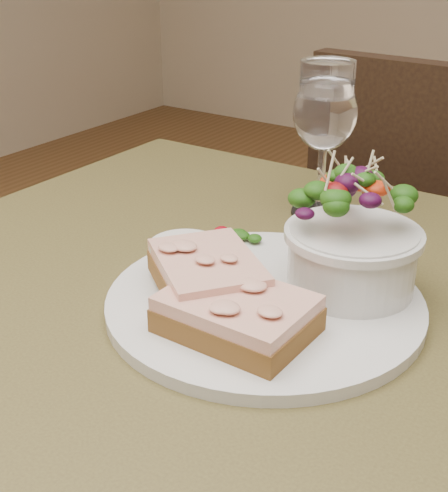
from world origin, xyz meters
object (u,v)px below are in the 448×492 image
Objects in this scene: dinner_plate at (265,302)px; sandwich_front at (237,314)px; sandwich_back at (208,274)px; chair_far at (438,365)px; cafe_table at (222,388)px; wine_glass at (325,117)px; ramekin at (185,257)px; salad_bowl at (354,231)px.

sandwich_front reaches higher than dinner_plate.
sandwich_front is 0.07m from sandwich_back.
sandwich_front is (0.00, -0.74, 0.49)m from chair_far.
wine_glass reaches higher than cafe_table.
cafe_table is 6.39× the size of sandwich_front.
ramekin is 0.50× the size of salad_bowl.
sandwich_back is 0.14m from salad_bowl.
chair_far is (0.05, 0.69, -0.36)m from cafe_table.
salad_bowl reaches higher than sandwich_back.
wine_glass reaches higher than chair_far.
wine_glass reaches higher than dinner_plate.
sandwich_front is 0.72× the size of wine_glass.
salad_bowl is (0.05, -0.62, 0.53)m from chair_far.
ramekin is at bearing 85.22° from chair_far.
dinner_plate is 0.07m from sandwich_front.
salad_bowl is at bearing 46.30° from dinner_plate.
ramekin is at bearing -96.06° from wine_glass.
dinner_plate is at bearing -133.70° from salad_bowl.
chair_far is 14.08× the size of ramekin.
sandwich_back is (-0.01, -0.02, 0.14)m from cafe_table.
sandwich_front is at bearing -110.86° from salad_bowl.
cafe_table is 0.14m from sandwich_back.
ramekin is (-0.10, -0.68, 0.49)m from chair_far.
salad_bowl is (0.10, 0.07, 0.17)m from cafe_table.
chair_far is at bearing 94.79° from salad_bowl.
chair_far is 7.19× the size of sandwich_front.
salad_bowl reaches higher than cafe_table.
cafe_table is 0.34m from wine_glass.
sandwich_back is 0.84× the size of wine_glass.
sandwich_back reaches higher than ramekin.
dinner_plate is 2.35× the size of salad_bowl.
sandwich_front is (0.05, -0.05, 0.13)m from cafe_table.
ramekin reaches higher than cafe_table.
sandwich_front is 0.14m from salad_bowl.
sandwich_back is at bearing 88.99° from chair_far.
cafe_table is at bearing 89.38° from chair_far.
sandwich_back is at bearing -110.51° from cafe_table.
sandwich_back is (-0.05, -0.71, 0.49)m from chair_far.
cafe_table is 2.68× the size of dinner_plate.
wine_glass is at bearing 84.18° from chair_far.
chair_far is 0.81m from salad_bowl.
ramekin is 0.26m from wine_glass.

